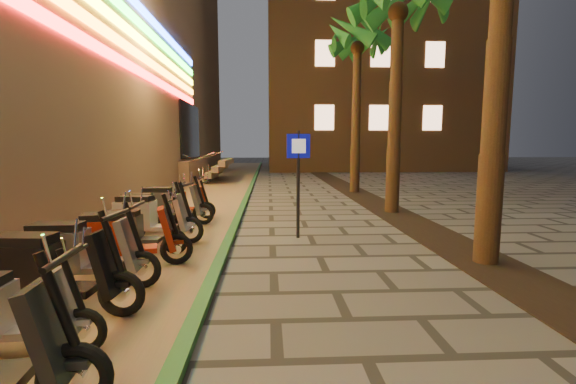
{
  "coord_description": "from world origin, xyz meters",
  "views": [
    {
      "loc": [
        -0.07,
        -4.16,
        1.98
      ],
      "look_at": [
        0.26,
        2.28,
        1.2
      ],
      "focal_mm": 24.0,
      "sensor_mm": 36.0,
      "label": 1
    }
  ],
  "objects": [
    {
      "name": "scooter_11",
      "position": [
        -2.45,
        6.31,
        0.46
      ],
      "size": [
        1.5,
        0.56,
        1.06
      ],
      "rotation": [
        0.0,
        0.0,
        -0.1
      ],
      "color": "black",
      "rests_on": "ground"
    },
    {
      "name": "apartment_block",
      "position": [
        9.0,
        32.0,
        12.5
      ],
      "size": [
        18.0,
        16.06,
        25.0
      ],
      "color": "brown",
      "rests_on": "ground"
    },
    {
      "name": "palm_d",
      "position": [
        3.6,
        12.0,
        5.94
      ],
      "size": [
        2.97,
        3.02,
        7.16
      ],
      "color": "#472D19",
      "rests_on": "ground"
    },
    {
      "name": "scooter_5",
      "position": [
        -2.67,
        1.09,
        0.53
      ],
      "size": [
        1.74,
        0.61,
        1.23
      ],
      "rotation": [
        0.0,
        0.0,
        0.03
      ],
      "color": "black",
      "rests_on": "ground"
    },
    {
      "name": "green_curb",
      "position": [
        -0.9,
        10.0,
        0.05
      ],
      "size": [
        0.18,
        60.0,
        0.1
      ],
      "primitive_type": "cube",
      "color": "#24622A",
      "rests_on": "ground"
    },
    {
      "name": "scooter_10",
      "position": [
        -2.55,
        5.47,
        0.54
      ],
      "size": [
        1.74,
        0.61,
        1.23
      ],
      "rotation": [
        0.0,
        0.0,
        -0.01
      ],
      "color": "black",
      "rests_on": "ground"
    },
    {
      "name": "scooter_3",
      "position": [
        -2.55,
        -0.64,
        0.45
      ],
      "size": [
        1.48,
        0.52,
        1.04
      ],
      "rotation": [
        0.0,
        0.0,
        0.05
      ],
      "color": "black",
      "rests_on": "ground"
    },
    {
      "name": "scooter_9",
      "position": [
        -2.8,
        4.64,
        0.51
      ],
      "size": [
        1.65,
        0.58,
        1.17
      ],
      "rotation": [
        0.0,
        0.0,
        0.01
      ],
      "color": "black",
      "rests_on": "ground"
    },
    {
      "name": "scooter_4",
      "position": [
        -2.62,
        0.27,
        0.55
      ],
      "size": [
        1.79,
        0.63,
        1.26
      ],
      "rotation": [
        0.0,
        0.0,
        -0.08
      ],
      "color": "black",
      "rests_on": "ground"
    },
    {
      "name": "planting_strip",
      "position": [
        3.6,
        5.0,
        0.01
      ],
      "size": [
        1.2,
        40.0,
        0.02
      ],
      "primitive_type": "cube",
      "color": "black",
      "rests_on": "ground"
    },
    {
      "name": "ground",
      "position": [
        0.0,
        0.0,
        0.0
      ],
      "size": [
        120.0,
        120.0,
        0.0
      ],
      "primitive_type": "plane",
      "color": "#474442",
      "rests_on": "ground"
    },
    {
      "name": "pedestrian_sign",
      "position": [
        0.56,
        3.95,
        1.48
      ],
      "size": [
        0.5,
        0.13,
        2.29
      ],
      "rotation": [
        0.0,
        0.0,
        0.2
      ],
      "color": "black",
      "rests_on": "ground"
    },
    {
      "name": "scooter_6",
      "position": [
        -2.4,
        1.96,
        0.53
      ],
      "size": [
        1.71,
        0.85,
        1.21
      ],
      "rotation": [
        0.0,
        0.0,
        0.26
      ],
      "color": "black",
      "rests_on": "ground"
    },
    {
      "name": "scooter_7",
      "position": [
        -2.5,
        2.84,
        0.46
      ],
      "size": [
        1.49,
        0.52,
        1.05
      ],
      "rotation": [
        0.0,
        0.0,
        -0.04
      ],
      "color": "black",
      "rests_on": "ground"
    },
    {
      "name": "parking_strip",
      "position": [
        -2.6,
        10.0,
        0.01
      ],
      "size": [
        3.4,
        60.0,
        0.01
      ],
      "primitive_type": "cube",
      "color": "#8C7251",
      "rests_on": "ground"
    },
    {
      "name": "scooter_8",
      "position": [
        -2.51,
        3.66,
        0.55
      ],
      "size": [
        1.8,
        0.69,
        1.26
      ],
      "rotation": [
        0.0,
        0.0,
        -0.12
      ],
      "color": "black",
      "rests_on": "ground"
    },
    {
      "name": "palm_c",
      "position": [
        3.6,
        7.0,
        5.73
      ],
      "size": [
        2.97,
        3.02,
        6.91
      ],
      "color": "#472D19",
      "rests_on": "ground"
    }
  ]
}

